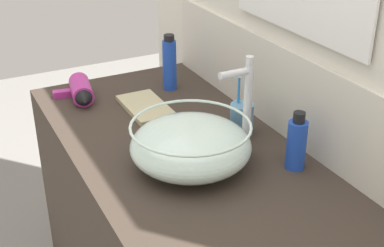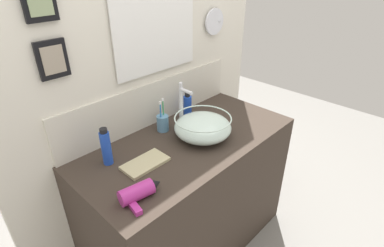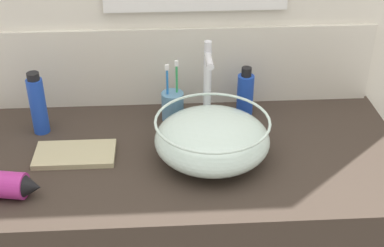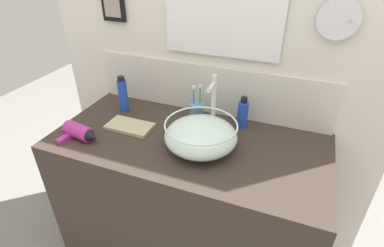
% 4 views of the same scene
% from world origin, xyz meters
% --- Properties ---
extents(glass_bowl_sink, '(0.33, 0.33, 0.13)m').
position_xyz_m(glass_bowl_sink, '(0.08, -0.03, 0.92)').
color(glass_bowl_sink, silver).
rests_on(glass_bowl_sink, vanity_counter).
extents(faucet, '(0.02, 0.10, 0.29)m').
position_xyz_m(faucet, '(0.08, 0.13, 1.01)').
color(faucet, silver).
rests_on(faucet, vanity_counter).
extents(hair_drier, '(0.20, 0.14, 0.07)m').
position_xyz_m(hair_drier, '(-0.48, -0.17, 0.88)').
color(hair_drier, '#B22D8C').
rests_on(hair_drier, vanity_counter).
extents(toothbrush_cup, '(0.07, 0.07, 0.20)m').
position_xyz_m(toothbrush_cup, '(-0.03, 0.19, 0.90)').
color(toothbrush_cup, '#598CB2').
rests_on(toothbrush_cup, vanity_counter).
extents(spray_bottle, '(0.05, 0.05, 0.20)m').
position_xyz_m(spray_bottle, '(-0.44, 0.15, 0.95)').
color(spray_bottle, blue).
rests_on(spray_bottle, vanity_counter).
extents(lotion_bottle, '(0.05, 0.05, 0.17)m').
position_xyz_m(lotion_bottle, '(0.21, 0.22, 0.92)').
color(lotion_bottle, blue).
rests_on(lotion_bottle, vanity_counter).
extents(hand_towel, '(0.23, 0.13, 0.02)m').
position_xyz_m(hand_towel, '(-0.32, 0.00, 0.86)').
color(hand_towel, tan).
rests_on(hand_towel, vanity_counter).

